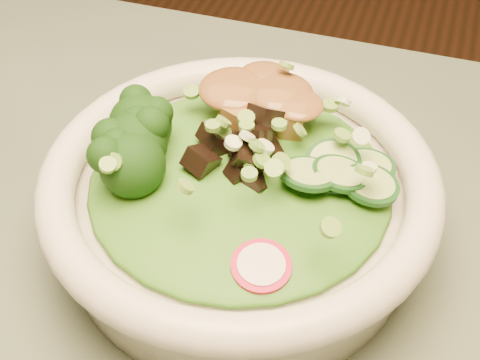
% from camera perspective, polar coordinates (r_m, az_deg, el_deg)
% --- Properties ---
extents(salad_bowl, '(0.26, 0.26, 0.07)m').
position_cam_1_polar(salad_bowl, '(0.45, 0.00, -1.79)').
color(salad_bowl, silver).
rests_on(salad_bowl, dining_table).
extents(lettuce_bed, '(0.20, 0.20, 0.02)m').
position_cam_1_polar(lettuce_bed, '(0.44, 0.00, 0.09)').
color(lettuce_bed, '#285612').
rests_on(lettuce_bed, salad_bowl).
extents(broccoli_florets, '(0.09, 0.09, 0.04)m').
position_cam_1_polar(broccoli_florets, '(0.43, -8.08, 2.05)').
color(broccoli_florets, black).
rests_on(broccoli_florets, salad_bowl).
extents(radish_slices, '(0.11, 0.07, 0.02)m').
position_cam_1_polar(radish_slices, '(0.39, -0.75, -6.14)').
color(radish_slices, '#B10D31').
rests_on(radish_slices, salad_bowl).
extents(cucumber_slices, '(0.08, 0.08, 0.04)m').
position_cam_1_polar(cucumber_slices, '(0.43, 8.51, 0.37)').
color(cucumber_slices, '#A1CD72').
rests_on(cucumber_slices, salad_bowl).
extents(mushroom_heap, '(0.08, 0.08, 0.04)m').
position_cam_1_polar(mushroom_heap, '(0.44, 0.19, 2.46)').
color(mushroom_heap, black).
rests_on(mushroom_heap, salad_bowl).
extents(tofu_cubes, '(0.10, 0.08, 0.04)m').
position_cam_1_polar(tofu_cubes, '(0.47, 1.11, 6.23)').
color(tofu_cubes, olive).
rests_on(tofu_cubes, salad_bowl).
extents(peanut_sauce, '(0.07, 0.05, 0.02)m').
position_cam_1_polar(peanut_sauce, '(0.47, 1.13, 7.46)').
color(peanut_sauce, brown).
rests_on(peanut_sauce, tofu_cubes).
extents(scallion_garnish, '(0.19, 0.19, 0.02)m').
position_cam_1_polar(scallion_garnish, '(0.42, 0.00, 2.39)').
color(scallion_garnish, '#689E37').
rests_on(scallion_garnish, salad_bowl).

